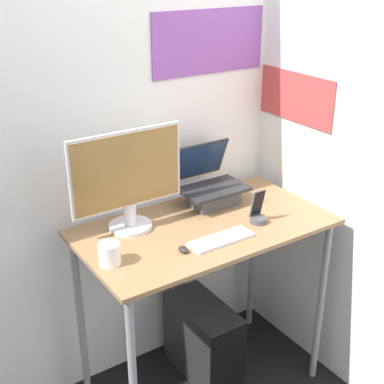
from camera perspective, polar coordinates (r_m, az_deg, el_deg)
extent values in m
cube|color=white|center=(2.61, -3.65, 6.85)|extent=(6.00, 0.05, 2.60)
cube|color=purple|center=(2.65, 1.90, 15.73)|extent=(0.64, 0.01, 0.30)
cube|color=white|center=(2.51, 18.25, 4.94)|extent=(0.05, 6.00, 2.60)
cube|color=#BF3F3F|center=(2.78, 10.07, 10.18)|extent=(0.01, 0.63, 0.25)
cube|color=#936D47|center=(2.44, 1.34, -3.72)|extent=(1.15, 0.63, 0.02)
cylinder|color=gray|center=(2.82, 13.55, -11.50)|extent=(0.03, 0.03, 0.92)
cylinder|color=gray|center=(2.69, -11.77, -13.27)|extent=(0.03, 0.03, 0.92)
cylinder|color=gray|center=(3.14, 6.43, -6.93)|extent=(0.03, 0.03, 0.92)
cube|color=#4C4C51|center=(2.61, 2.30, -0.60)|extent=(0.23, 0.14, 0.07)
cube|color=#262628|center=(2.59, 2.32, 0.31)|extent=(0.32, 0.21, 0.02)
cube|color=#262628|center=(2.66, 0.57, 3.39)|extent=(0.32, 0.09, 0.20)
cube|color=navy|center=(2.66, 0.65, 3.40)|extent=(0.29, 0.07, 0.17)
cylinder|color=silver|center=(2.42, -6.60, -3.63)|extent=(0.19, 0.19, 0.02)
cylinder|color=silver|center=(2.39, -6.66, -2.37)|extent=(0.06, 0.06, 0.10)
cube|color=silver|center=(2.31, -6.97, 2.38)|extent=(0.53, 0.01, 0.35)
cube|color=olive|center=(2.30, -6.87, 2.31)|extent=(0.50, 0.01, 0.32)
cube|color=silver|center=(2.30, 3.11, -5.09)|extent=(0.30, 0.10, 0.01)
cube|color=#A8A8AD|center=(2.30, 3.12, -4.90)|extent=(0.27, 0.09, 0.00)
ellipsoid|color=#262626|center=(2.21, -0.91, -6.15)|extent=(0.03, 0.05, 0.02)
cylinder|color=#4C4C51|center=(2.46, 7.10, -2.97)|extent=(0.08, 0.08, 0.03)
cube|color=#4C515B|center=(2.44, 6.98, -1.18)|extent=(0.06, 0.04, 0.13)
cube|color=black|center=(2.43, 7.06, -1.20)|extent=(0.06, 0.03, 0.12)
cube|color=black|center=(2.93, 1.16, -15.39)|extent=(0.22, 0.44, 0.42)
cube|color=black|center=(2.79, 3.91, -17.81)|extent=(0.21, 0.01, 0.40)
cylinder|color=white|center=(2.14, -8.79, -6.53)|extent=(0.09, 0.09, 0.09)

